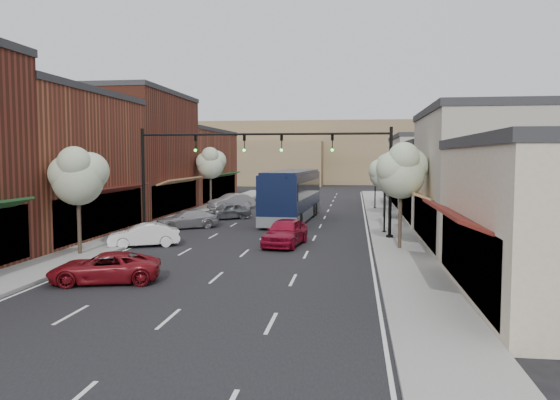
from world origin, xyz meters
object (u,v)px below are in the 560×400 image
at_px(lamp_post_far, 375,179).
at_px(parked_car_e, 231,202).
at_px(parked_car_a, 105,268).
at_px(parked_car_c, 187,219).
at_px(tree_right_near, 402,170).
at_px(tree_left_near, 78,175).
at_px(lamp_post_near, 385,189).
at_px(red_hatchback, 285,232).
at_px(tree_right_far, 386,171).
at_px(parked_car_d, 227,211).
at_px(signal_mast_left, 178,165).
at_px(coach_bus, 292,195).
at_px(tree_left_far, 211,163).
at_px(parked_car_b, 144,235).
at_px(signal_mast_right, 352,165).

xyz_separation_m(lamp_post_far, parked_car_e, (-14.00, -2.05, -2.23)).
bearing_deg(parked_car_a, parked_car_c, 171.29).
distance_m(tree_right_near, parked_car_c, 16.82).
xyz_separation_m(tree_right_near, tree_left_near, (-16.60, -4.00, -0.23)).
distance_m(lamp_post_near, red_hatchback, 8.56).
relative_size(tree_right_far, parked_car_c, 1.19).
xyz_separation_m(parked_car_d, parked_car_e, (-1.53, 8.35, 0.10)).
distance_m(signal_mast_left, coach_bus, 11.66).
height_order(lamp_post_near, parked_car_c, lamp_post_near).
distance_m(tree_left_near, coach_bus, 19.78).
relative_size(tree_right_far, parked_car_d, 1.36).
xyz_separation_m(red_hatchback, parked_car_a, (-6.15, -10.26, -0.18)).
height_order(coach_bus, parked_car_d, coach_bus).
distance_m(tree_left_near, parked_car_c, 12.26).
bearing_deg(tree_left_far, parked_car_a, -82.83).
distance_m(signal_mast_left, parked_car_e, 18.37).
bearing_deg(red_hatchback, tree_right_near, 0.67).
bearing_deg(tree_right_far, tree_right_near, -90.00).
distance_m(lamp_post_far, parked_car_b, 28.40).
bearing_deg(parked_car_a, lamp_post_near, 127.81).
relative_size(signal_mast_left, tree_left_far, 1.34).
height_order(tree_left_near, red_hatchback, tree_left_near).
bearing_deg(signal_mast_left, tree_right_near, -16.19).
relative_size(signal_mast_right, signal_mast_left, 1.00).
bearing_deg(lamp_post_near, signal_mast_left, -169.44).
bearing_deg(red_hatchback, parked_car_a, -113.14).
distance_m(tree_right_near, tree_left_far, 27.56).
height_order(tree_left_near, parked_car_d, tree_left_near).
distance_m(tree_left_far, parked_car_b, 22.97).
bearing_deg(red_hatchback, tree_right_far, 74.65).
xyz_separation_m(parked_car_b, parked_car_e, (-0.00, 22.54, 0.12)).
distance_m(coach_bus, parked_car_b, 15.72).
distance_m(lamp_post_far, parked_car_e, 14.32).
relative_size(parked_car_a, parked_car_c, 0.98).
distance_m(coach_bus, red_hatchback, 12.75).
height_order(tree_right_near, parked_car_e, tree_right_near).
height_order(signal_mast_left, tree_left_near, signal_mast_left).
bearing_deg(lamp_post_near, tree_left_near, -146.67).
bearing_deg(tree_right_near, tree_left_near, -166.45).
relative_size(lamp_post_far, parked_car_a, 0.99).
distance_m(parked_car_b, parked_car_c, 8.09).
height_order(tree_right_far, lamp_post_near, tree_right_far).
relative_size(tree_right_near, tree_right_far, 1.10).
bearing_deg(red_hatchback, parked_car_c, 147.88).
height_order(lamp_post_far, red_hatchback, lamp_post_far).
bearing_deg(tree_left_far, tree_left_near, -90.00).
relative_size(signal_mast_right, tree_left_far, 1.34).
bearing_deg(tree_left_near, lamp_post_near, 33.33).
bearing_deg(tree_left_far, signal_mast_right, -52.29).
bearing_deg(parked_car_c, tree_left_far, 153.93).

